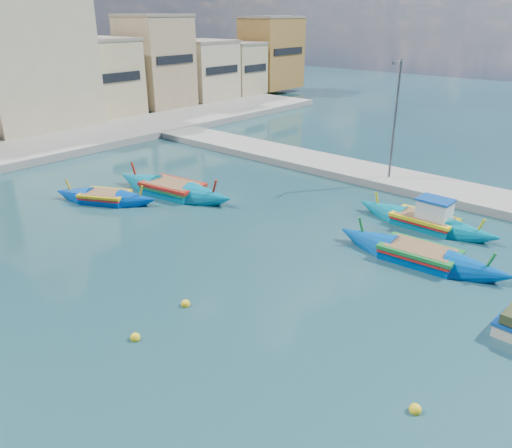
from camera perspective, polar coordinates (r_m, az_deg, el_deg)
ground at (r=18.26m, az=6.10°, el=-12.68°), size 160.00×160.00×0.00m
east_quay at (r=33.12m, az=24.51°, el=2.63°), size 4.00×70.00×0.50m
church_block at (r=53.23m, az=-25.44°, el=18.57°), size 10.00×10.00×19.10m
quay_street_lamp at (r=33.63m, az=15.55°, el=11.43°), size 1.18×0.16×8.00m
luzzu_turquoise_cabin at (r=28.19m, az=18.74°, el=0.30°), size 1.90×8.12×2.60m
luzzu_cyan_mid at (r=31.97m, az=-9.49°, el=3.84°), size 3.52×9.57×2.76m
luzzu_green at (r=31.64m, az=-16.85°, el=2.83°), size 4.67×6.86×2.15m
luzzu_blue_south at (r=24.27m, az=18.14°, el=-3.49°), size 2.35×8.55×2.44m
mooring_buoys at (r=22.36m, az=-6.70°, el=-5.27°), size 22.80×23.92×0.36m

